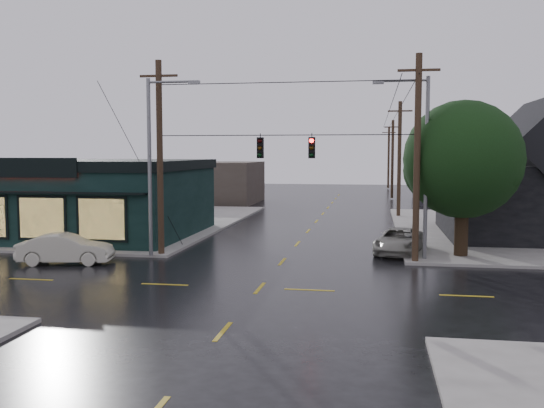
% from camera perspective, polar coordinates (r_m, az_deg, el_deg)
% --- Properties ---
extents(ground_plane, '(160.00, 160.00, 0.00)m').
position_cam_1_polar(ground_plane, '(24.56, -1.16, -7.92)').
color(ground_plane, black).
extents(sidewalk_nw, '(28.00, 28.00, 0.15)m').
position_cam_1_polar(sidewalk_nw, '(50.23, -19.63, -1.53)').
color(sidewalk_nw, gray).
rests_on(sidewalk_nw, ground).
extents(pizza_shop, '(16.30, 12.34, 4.90)m').
position_cam_1_polar(pizza_shop, '(41.45, -18.45, 0.64)').
color(pizza_shop, black).
rests_on(pizza_shop, ground).
extents(ne_building, '(12.60, 11.60, 8.75)m').
position_cam_1_polar(ne_building, '(41.88, 24.20, 3.13)').
color(ne_building, black).
rests_on(ne_building, ground).
extents(corner_tree, '(6.02, 6.02, 7.95)m').
position_cam_1_polar(corner_tree, '(32.36, 17.55, 3.99)').
color(corner_tree, black).
rests_on(corner_tree, ground).
extents(utility_pole_nw, '(2.00, 0.32, 10.15)m').
position_cam_1_polar(utility_pole_nw, '(32.43, -10.36, -4.86)').
color(utility_pole_nw, '#332317').
rests_on(utility_pole_nw, ground).
extents(utility_pole_ne, '(2.00, 0.32, 10.15)m').
position_cam_1_polar(utility_pole_ne, '(30.58, 13.30, -5.50)').
color(utility_pole_ne, '#332317').
rests_on(utility_pole_ne, ground).
extents(utility_pole_far_a, '(2.00, 0.32, 9.65)m').
position_cam_1_polar(utility_pole_far_a, '(51.85, 11.80, -1.24)').
color(utility_pole_far_a, '#332317').
rests_on(utility_pole_far_a, ground).
extents(utility_pole_far_b, '(2.00, 0.32, 9.15)m').
position_cam_1_polar(utility_pole_far_b, '(71.76, 11.21, 0.44)').
color(utility_pole_far_b, '#332317').
rests_on(utility_pole_far_b, ground).
extents(utility_pole_far_c, '(2.00, 0.32, 9.15)m').
position_cam_1_polar(utility_pole_far_c, '(91.71, 10.87, 1.40)').
color(utility_pole_far_c, '#332317').
rests_on(utility_pole_far_c, ground).
extents(span_signal_assembly, '(13.00, 0.48, 1.23)m').
position_cam_1_polar(span_signal_assembly, '(30.34, 1.31, 5.37)').
color(span_signal_assembly, black).
rests_on(span_signal_assembly, ground).
extents(streetlight_nw, '(5.40, 0.30, 9.15)m').
position_cam_1_polar(streetlight_nw, '(31.89, -11.30, -5.04)').
color(streetlight_nw, slate).
rests_on(streetlight_nw, ground).
extents(streetlight_ne, '(5.40, 0.30, 9.15)m').
position_cam_1_polar(streetlight_ne, '(31.30, 14.14, -5.28)').
color(streetlight_ne, slate).
rests_on(streetlight_ne, ground).
extents(bg_building_west, '(12.00, 10.00, 4.40)m').
position_cam_1_polar(bg_building_west, '(66.24, -6.60, 2.05)').
color(bg_building_west, '#3C332C').
rests_on(bg_building_west, ground).
extents(bg_building_east, '(14.00, 12.00, 5.60)m').
position_cam_1_polar(bg_building_east, '(69.53, 19.17, 2.44)').
color(bg_building_east, '#25252A').
rests_on(bg_building_east, ground).
extents(sedan_cream, '(4.72, 2.43, 1.48)m').
position_cam_1_polar(sedan_cream, '(31.28, -18.85, -4.02)').
color(sedan_cream, '#B9B7A2').
rests_on(sedan_cream, ground).
extents(suv_silver, '(3.08, 5.23, 1.37)m').
position_cam_1_polar(suv_silver, '(33.31, 11.89, -3.44)').
color(suv_silver, gray).
rests_on(suv_silver, ground).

